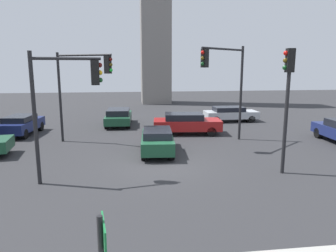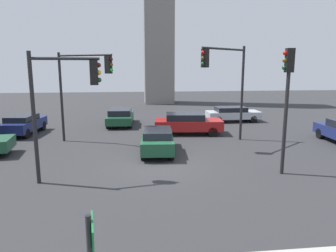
% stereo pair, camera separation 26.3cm
% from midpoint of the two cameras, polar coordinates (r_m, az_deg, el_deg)
% --- Properties ---
extents(ground_plane, '(88.80, 88.80, 0.00)m').
position_cam_midpoint_polar(ground_plane, '(15.50, -0.92, -6.98)').
color(ground_plane, '#2D2D30').
extents(traffic_light_0, '(3.34, 2.63, 5.97)m').
position_cam_midpoint_polar(traffic_light_0, '(19.15, 10.95, 9.24)').
color(traffic_light_0, black).
rests_on(traffic_light_0, ground_plane).
extents(traffic_light_1, '(3.47, 2.17, 5.57)m').
position_cam_midpoint_polar(traffic_light_1, '(19.57, -14.85, 8.38)').
color(traffic_light_1, black).
rests_on(traffic_light_1, ground_plane).
extents(traffic_light_2, '(2.74, 0.66, 5.32)m').
position_cam_midpoint_polar(traffic_light_2, '(13.26, -17.87, 5.93)').
color(traffic_light_2, black).
rests_on(traffic_light_2, ground_plane).
extents(traffic_light_3, '(0.48, 0.35, 5.48)m').
position_cam_midpoint_polar(traffic_light_3, '(14.43, 21.34, 6.36)').
color(traffic_light_3, black).
rests_on(traffic_light_3, ground_plane).
extents(car_1, '(4.55, 1.88, 1.29)m').
position_cam_midpoint_polar(car_1, '(27.73, 11.91, 2.21)').
color(car_1, '#ADB2B7').
rests_on(car_1, ground_plane).
extents(car_2, '(2.15, 4.59, 1.35)m').
position_cam_midpoint_polar(car_2, '(25.79, -8.36, 1.74)').
color(car_2, '#19472D').
rests_on(car_2, ground_plane).
extents(car_3, '(2.01, 4.19, 1.36)m').
position_cam_midpoint_polar(car_3, '(17.33, -1.51, -2.56)').
color(car_3, '#19472D').
rests_on(car_3, ground_plane).
extents(car_4, '(2.23, 4.26, 1.39)m').
position_cam_midpoint_polar(car_4, '(24.19, -24.52, 0.37)').
color(car_4, navy).
rests_on(car_4, ground_plane).
extents(car_6, '(4.87, 2.40, 1.47)m').
position_cam_midpoint_polar(car_6, '(22.18, 3.92, 0.54)').
color(car_6, maroon).
rests_on(car_6, ground_plane).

